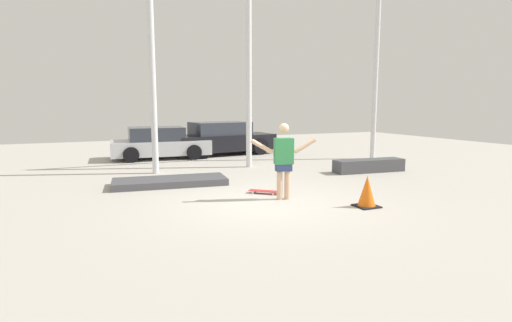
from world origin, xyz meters
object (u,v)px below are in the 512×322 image
at_px(skateboarder, 284,158).
at_px(parked_car_black, 223,139).
at_px(skateboard, 264,191).
at_px(parked_car_silver, 159,143).
at_px(traffic_cone, 367,192).
at_px(grind_box, 369,166).
at_px(manual_pad, 170,182).

distance_m(skateboarder, parked_car_black, 8.77).
bearing_deg(parked_car_black, skateboard, -107.28).
relative_size(parked_car_silver, traffic_cone, 5.84).
bearing_deg(parked_car_silver, skateboard, -77.54).
bearing_deg(grind_box, manual_pad, 175.71).
xyz_separation_m(grind_box, manual_pad, (-6.50, 0.49, -0.12)).
relative_size(skateboard, parked_car_black, 0.16).
relative_size(skateboarder, parked_car_silver, 0.44).
height_order(parked_car_silver, parked_car_black, parked_car_black).
xyz_separation_m(skateboarder, skateboard, (-0.17, 0.72, -0.93)).
height_order(grind_box, manual_pad, grind_box).
bearing_deg(parked_car_silver, parked_car_black, 7.49).
distance_m(skateboarder, traffic_cone, 2.02).
height_order(skateboard, traffic_cone, traffic_cone).
relative_size(manual_pad, parked_car_black, 0.67).
height_order(skateboard, manual_pad, manual_pad).
distance_m(grind_box, traffic_cone, 4.76).
bearing_deg(skateboard, manual_pad, 174.10).
distance_m(grind_box, manual_pad, 6.52).
bearing_deg(traffic_cone, manual_pad, 129.76).
height_order(grind_box, parked_car_silver, parked_car_silver).
relative_size(grind_box, traffic_cone, 3.48).
bearing_deg(skateboarder, skateboard, 115.96).
xyz_separation_m(skateboard, manual_pad, (-1.93, 2.05, 0.03)).
distance_m(skateboard, manual_pad, 2.82).
xyz_separation_m(parked_car_black, traffic_cone, (-0.15, -10.00, -0.37)).
bearing_deg(parked_car_black, parked_car_silver, 178.17).
relative_size(skateboard, manual_pad, 0.23).
relative_size(manual_pad, parked_car_silver, 0.76).
xyz_separation_m(parked_car_silver, traffic_cone, (2.68, -9.82, -0.29)).
height_order(skateboarder, manual_pad, skateboarder).
bearing_deg(skateboard, grind_box, 59.78).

